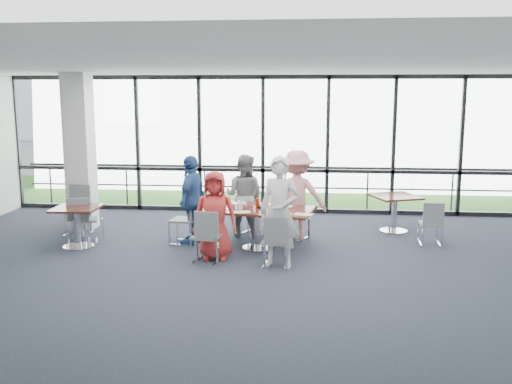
# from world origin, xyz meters

# --- Properties ---
(floor) EXTENTS (12.00, 10.00, 0.02)m
(floor) POSITION_xyz_m (0.00, 0.00, -0.01)
(floor) COLOR #202331
(floor) RESTS_ON ground
(ceiling) EXTENTS (12.00, 10.00, 0.04)m
(ceiling) POSITION_xyz_m (0.00, 0.00, 3.20)
(ceiling) COLOR silver
(ceiling) RESTS_ON ground
(wall_front) EXTENTS (12.00, 0.10, 3.20)m
(wall_front) POSITION_xyz_m (0.00, -5.00, 1.60)
(wall_front) COLOR silver
(wall_front) RESTS_ON ground
(curtain_wall_back) EXTENTS (12.00, 0.10, 3.20)m
(curtain_wall_back) POSITION_xyz_m (0.00, 5.00, 1.60)
(curtain_wall_back) COLOR white
(curtain_wall_back) RESTS_ON ground
(structural_column) EXTENTS (0.50, 0.50, 3.20)m
(structural_column) POSITION_xyz_m (-3.60, 3.00, 1.60)
(structural_column) COLOR silver
(structural_column) RESTS_ON ground
(apron) EXTENTS (80.00, 70.00, 0.02)m
(apron) POSITION_xyz_m (0.00, 10.00, -0.02)
(apron) COLOR slate
(apron) RESTS_ON ground
(grass_strip) EXTENTS (80.00, 5.00, 0.01)m
(grass_strip) POSITION_xyz_m (0.00, 8.00, 0.01)
(grass_strip) COLOR #30631E
(grass_strip) RESTS_ON ground
(hangar_main) EXTENTS (24.00, 10.00, 6.00)m
(hangar_main) POSITION_xyz_m (4.00, 32.00, 3.00)
(hangar_main) COLOR silver
(hangar_main) RESTS_ON ground
(hangar_aux) EXTENTS (10.00, 6.00, 4.00)m
(hangar_aux) POSITION_xyz_m (-18.00, 28.00, 2.00)
(hangar_aux) COLOR silver
(hangar_aux) RESTS_ON ground
(guard_rail) EXTENTS (12.00, 0.06, 0.06)m
(guard_rail) POSITION_xyz_m (0.00, 5.60, 0.50)
(guard_rail) COLOR #2D2D33
(guard_rail) RESTS_ON ground
(main_table) EXTENTS (2.16, 1.47, 0.75)m
(main_table) POSITION_xyz_m (0.18, 1.74, 0.63)
(main_table) COLOR black
(main_table) RESTS_ON ground
(side_table_left) EXTENTS (0.82, 0.82, 0.75)m
(side_table_left) POSITION_xyz_m (-3.10, 1.52, 0.62)
(side_table_left) COLOR black
(side_table_left) RESTS_ON ground
(side_table_right) EXTENTS (1.12, 1.12, 0.75)m
(side_table_right) POSITION_xyz_m (2.82, 3.30, 0.63)
(side_table_right) COLOR black
(side_table_right) RESTS_ON ground
(diner_near_left) EXTENTS (0.76, 0.51, 1.51)m
(diner_near_left) POSITION_xyz_m (-0.48, 1.06, 0.76)
(diner_near_left) COLOR #B72B29
(diner_near_left) RESTS_ON ground
(diner_near_right) EXTENTS (0.76, 0.64, 1.81)m
(diner_near_right) POSITION_xyz_m (0.63, 0.71, 0.90)
(diner_near_right) COLOR silver
(diner_near_right) RESTS_ON ground
(diner_far_left) EXTENTS (0.89, 0.68, 1.62)m
(diner_far_left) POSITION_xyz_m (-0.17, 2.64, 0.81)
(diner_far_left) COLOR gray
(diner_far_left) RESTS_ON ground
(diner_far_right) EXTENTS (1.13, 0.61, 1.73)m
(diner_far_right) POSITION_xyz_m (0.87, 2.49, 0.86)
(diner_far_right) COLOR pink
(diner_far_right) RESTS_ON ground
(diner_end) EXTENTS (0.71, 1.06, 1.67)m
(diner_end) POSITION_xyz_m (-1.07, 2.00, 0.83)
(diner_end) COLOR #2A4F87
(diner_end) RESTS_ON ground
(chair_main_nl) EXTENTS (0.50, 0.50, 0.88)m
(chair_main_nl) POSITION_xyz_m (-0.59, 0.83, 0.44)
(chair_main_nl) COLOR slate
(chair_main_nl) RESTS_ON ground
(chair_main_nr) EXTENTS (0.45, 0.45, 0.83)m
(chair_main_nr) POSITION_xyz_m (0.56, 0.70, 0.42)
(chair_main_nr) COLOR slate
(chair_main_nr) RESTS_ON ground
(chair_main_fl) EXTENTS (0.61, 0.61, 0.94)m
(chair_main_fl) POSITION_xyz_m (-0.01, 2.79, 0.47)
(chair_main_fl) COLOR slate
(chair_main_fl) RESTS_ON ground
(chair_main_fr) EXTENTS (0.62, 0.62, 0.95)m
(chair_main_fr) POSITION_xyz_m (0.84, 2.55, 0.48)
(chair_main_fr) COLOR slate
(chair_main_fr) RESTS_ON ground
(chair_main_end) EXTENTS (0.51, 0.51, 0.90)m
(chair_main_end) POSITION_xyz_m (-1.23, 1.97, 0.45)
(chair_main_end) COLOR slate
(chair_main_end) RESTS_ON ground
(chair_spare_la) EXTENTS (0.54, 0.54, 0.86)m
(chair_spare_la) POSITION_xyz_m (-3.10, 1.89, 0.43)
(chair_spare_la) COLOR slate
(chair_spare_la) RESTS_ON ground
(chair_spare_lb) EXTENTS (0.52, 0.52, 0.95)m
(chair_spare_lb) POSITION_xyz_m (-3.47, 2.43, 0.48)
(chair_spare_lb) COLOR slate
(chair_spare_lb) RESTS_ON ground
(chair_spare_r) EXTENTS (0.41, 0.41, 0.80)m
(chair_spare_r) POSITION_xyz_m (3.35, 2.33, 0.40)
(chair_spare_r) COLOR slate
(chair_spare_r) RESTS_ON ground
(plate_nl) EXTENTS (0.29, 0.29, 0.01)m
(plate_nl) POSITION_xyz_m (-0.48, 1.52, 0.76)
(plate_nl) COLOR white
(plate_nl) RESTS_ON main_table
(plate_nr) EXTENTS (0.27, 0.27, 0.01)m
(plate_nr) POSITION_xyz_m (0.68, 1.26, 0.76)
(plate_nr) COLOR white
(plate_nr) RESTS_ON main_table
(plate_fl) EXTENTS (0.27, 0.27, 0.01)m
(plate_fl) POSITION_xyz_m (-0.20, 2.14, 0.76)
(plate_fl) COLOR white
(plate_fl) RESTS_ON main_table
(plate_fr) EXTENTS (0.25, 0.25, 0.01)m
(plate_fr) POSITION_xyz_m (0.68, 1.95, 0.76)
(plate_fr) COLOR white
(plate_fr) RESTS_ON main_table
(plate_end) EXTENTS (0.26, 0.26, 0.01)m
(plate_end) POSITION_xyz_m (-0.66, 1.96, 0.76)
(plate_end) COLOR white
(plate_end) RESTS_ON main_table
(tumbler_a) EXTENTS (0.06, 0.06, 0.13)m
(tumbler_a) POSITION_xyz_m (-0.11, 1.56, 0.81)
(tumbler_a) COLOR white
(tumbler_a) RESTS_ON main_table
(tumbler_b) EXTENTS (0.06, 0.06, 0.13)m
(tumbler_b) POSITION_xyz_m (0.41, 1.47, 0.81)
(tumbler_b) COLOR white
(tumbler_b) RESTS_ON main_table
(tumbler_c) EXTENTS (0.07, 0.07, 0.15)m
(tumbler_c) POSITION_xyz_m (0.32, 1.98, 0.82)
(tumbler_c) COLOR white
(tumbler_c) RESTS_ON main_table
(tumbler_d) EXTENTS (0.07, 0.07, 0.14)m
(tumbler_d) POSITION_xyz_m (-0.52, 1.71, 0.82)
(tumbler_d) COLOR white
(tumbler_d) RESTS_ON main_table
(menu_a) EXTENTS (0.36, 0.29, 0.00)m
(menu_a) POSITION_xyz_m (-0.08, 1.38, 0.75)
(menu_a) COLOR silver
(menu_a) RESTS_ON main_table
(menu_b) EXTENTS (0.36, 0.29, 0.00)m
(menu_b) POSITION_xyz_m (1.01, 1.29, 0.75)
(menu_b) COLOR silver
(menu_b) RESTS_ON main_table
(menu_c) EXTENTS (0.34, 0.30, 0.00)m
(menu_c) POSITION_xyz_m (0.37, 2.07, 0.75)
(menu_c) COLOR silver
(menu_c) RESTS_ON main_table
(condiment_caddy) EXTENTS (0.10, 0.07, 0.04)m
(condiment_caddy) POSITION_xyz_m (0.24, 1.74, 0.77)
(condiment_caddy) COLOR black
(condiment_caddy) RESTS_ON main_table
(ketchup_bottle) EXTENTS (0.06, 0.06, 0.18)m
(ketchup_bottle) POSITION_xyz_m (0.18, 1.75, 0.84)
(ketchup_bottle) COLOR #931000
(ketchup_bottle) RESTS_ON main_table
(green_bottle) EXTENTS (0.05, 0.05, 0.20)m
(green_bottle) POSITION_xyz_m (0.31, 1.77, 0.85)
(green_bottle) COLOR #177635
(green_bottle) RESTS_ON main_table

